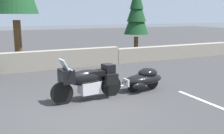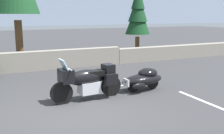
% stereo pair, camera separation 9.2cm
% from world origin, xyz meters
% --- Properties ---
extents(ground_plane, '(80.00, 80.00, 0.00)m').
position_xyz_m(ground_plane, '(0.00, 0.00, 0.00)').
color(ground_plane, '#38383A').
extents(stone_guard_wall, '(24.00, 0.63, 0.90)m').
position_xyz_m(stone_guard_wall, '(-0.33, 5.91, 0.42)').
color(stone_guard_wall, gray).
rests_on(stone_guard_wall, ground).
extents(touring_motorcycle, '(2.31, 0.86, 1.33)m').
position_xyz_m(touring_motorcycle, '(0.49, 0.80, 0.62)').
color(touring_motorcycle, black).
rests_on(touring_motorcycle, ground).
extents(car_shaped_trailer, '(2.22, 0.85, 0.76)m').
position_xyz_m(car_shaped_trailer, '(2.61, 0.98, 0.41)').
color(car_shaped_trailer, black).
rests_on(car_shaped_trailer, ground).
extents(pine_tree_secondary, '(1.47, 1.47, 4.40)m').
position_xyz_m(pine_tree_secondary, '(5.85, 7.08, 2.76)').
color(pine_tree_secondary, brown).
rests_on(pine_tree_secondary, ground).
extents(parking_stripe_marker, '(0.12, 3.60, 0.01)m').
position_xyz_m(parking_stripe_marker, '(3.63, -1.50, 0.00)').
color(parking_stripe_marker, silver).
rests_on(parking_stripe_marker, ground).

